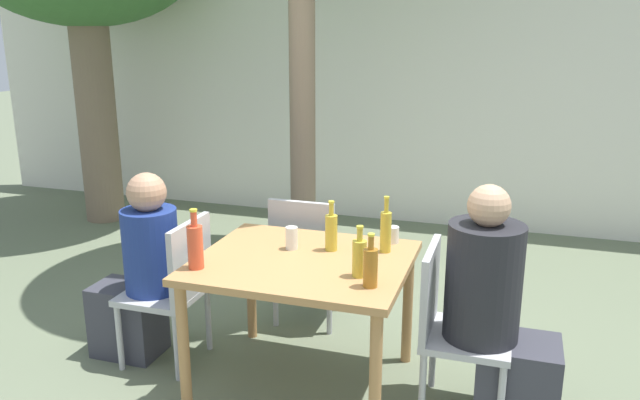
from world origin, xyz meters
The scene contains 15 objects.
ground_plane centered at (0.00, 0.00, 0.00)m, with size 30.00×30.00×0.00m, color #667056.
cafe_building_wall centered at (0.00, 3.31, 1.40)m, with size 10.00×0.08×2.80m.
dining_table_front centered at (0.00, 0.00, 0.66)m, with size 1.14×0.97×0.76m.
patio_chair_0 centered at (-0.80, 0.00, 0.51)m, with size 0.44×0.44×0.90m.
patio_chair_1 centered at (0.80, 0.00, 0.51)m, with size 0.44×0.44×0.90m.
patio_chair_2 centered at (-0.23, 0.72, 0.51)m, with size 0.44×0.44×0.90m.
person_seated_0 centered at (-1.04, 0.00, 0.52)m, with size 0.56×0.32×1.16m.
person_seated_1 centered at (1.03, 0.00, 0.56)m, with size 0.59×0.38×1.24m.
oil_cruet_0 centered at (0.40, 0.24, 0.88)m, with size 0.06×0.06×0.32m.
soda_bottle_1 centered at (-0.48, -0.30, 0.88)m, with size 0.08×0.08×0.32m.
amber_bottle_2 centered at (0.43, -0.26, 0.86)m, with size 0.07×0.07×0.27m.
oil_cruet_3 centered at (0.11, 0.18, 0.87)m, with size 0.07×0.07×0.29m.
oil_cruet_4 centered at (0.35, -0.15, 0.86)m, with size 0.07×0.07×0.26m.
drinking_glass_0 centered at (-0.11, 0.13, 0.82)m, with size 0.07×0.07×0.13m.
drinking_glass_1 centered at (0.41, 0.41, 0.80)m, with size 0.07×0.07×0.10m.
Camera 1 is at (1.06, -2.98, 1.95)m, focal length 35.00 mm.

